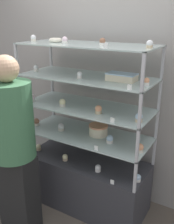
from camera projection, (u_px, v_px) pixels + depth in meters
name	position (u px, v px, depth m)	size (l,w,h in m)	color
ground_plane	(87.00, 203.00, 3.01)	(20.00, 20.00, 0.00)	brown
back_wall	(107.00, 85.00, 2.90)	(8.00, 0.05, 2.60)	gray
display_base	(87.00, 182.00, 2.91)	(1.30, 0.56, 0.56)	#333338
display_riser_lower	(87.00, 135.00, 2.72)	(1.30, 0.56, 0.30)	#B7B7BC
display_riser_middle	(87.00, 108.00, 2.61)	(1.30, 0.56, 0.30)	#B7B7BC
display_riser_upper	(87.00, 78.00, 2.51)	(1.30, 0.56, 0.30)	#B7B7BC
display_riser_top	(87.00, 46.00, 2.40)	(1.30, 0.56, 0.30)	#B7B7BC
layer_cake_centerpiece	(98.00, 130.00, 2.67)	(0.20, 0.20, 0.11)	beige
sheet_cake_frosted	(122.00, 77.00, 2.32)	(0.26, 0.15, 0.07)	beige
cupcake_0	(38.00, 147.00, 3.01)	(0.06, 0.06, 0.07)	#CCB28C
cupcake_1	(65.00, 157.00, 2.79)	(0.06, 0.06, 0.07)	#CCB28C
cupcake_2	(98.00, 168.00, 2.59)	(0.06, 0.06, 0.07)	white
cupcake_3	(138.00, 178.00, 2.43)	(0.06, 0.06, 0.07)	white
price_tag_0	(112.00, 182.00, 2.39)	(0.04, 0.00, 0.04)	white
cupcake_4	(36.00, 122.00, 2.92)	(0.07, 0.07, 0.08)	beige
cupcake_5	(61.00, 127.00, 2.78)	(0.07, 0.07, 0.08)	beige
cupcake_6	(110.00, 139.00, 2.51)	(0.07, 0.07, 0.08)	white
cupcake_7	(140.00, 148.00, 2.34)	(0.07, 0.07, 0.08)	beige
price_tag_1	(96.00, 148.00, 2.37)	(0.04, 0.00, 0.04)	white
cupcake_8	(32.00, 98.00, 2.75)	(0.06, 0.06, 0.08)	white
cupcake_9	(62.00, 103.00, 2.59)	(0.06, 0.06, 0.08)	beige
cupcake_10	(98.00, 110.00, 2.40)	(0.06, 0.06, 0.08)	#CCB28C
cupcake_11	(139.00, 118.00, 2.21)	(0.06, 0.06, 0.08)	#CCB28C
price_tag_2	(112.00, 120.00, 2.20)	(0.04, 0.00, 0.04)	white
cupcake_12	(36.00, 68.00, 2.72)	(0.05, 0.05, 0.07)	white
cupcake_13	(80.00, 75.00, 2.40)	(0.05, 0.05, 0.07)	white
cupcake_14	(147.00, 82.00, 2.16)	(0.05, 0.05, 0.07)	white
price_tag_3	(130.00, 87.00, 2.03)	(0.04, 0.00, 0.04)	white
cupcake_15	(33.00, 38.00, 2.64)	(0.05, 0.05, 0.06)	beige
cupcake_16	(65.00, 40.00, 2.42)	(0.05, 0.05, 0.06)	white
cupcake_17	(102.00, 42.00, 2.26)	(0.05, 0.05, 0.06)	white
cupcake_18	(150.00, 44.00, 2.06)	(0.05, 0.05, 0.06)	#CCB28C
price_tag_4	(105.00, 46.00, 2.03)	(0.04, 0.00, 0.04)	white
donut_glazed	(56.00, 40.00, 2.56)	(0.13, 0.13, 0.04)	#EFE5CC
customer_figure	(13.00, 144.00, 2.38)	(0.40, 0.40, 1.72)	black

